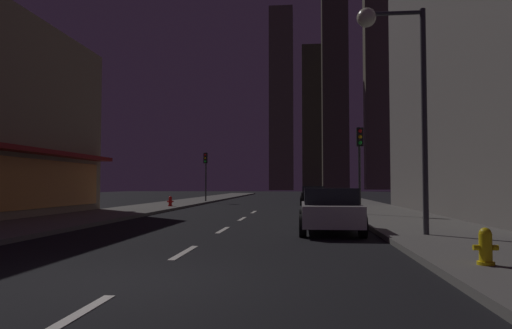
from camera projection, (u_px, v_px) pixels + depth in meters
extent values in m
cube|color=black|center=(270.00, 204.00, 39.10)|extent=(78.00, 136.00, 0.10)
cube|color=#605E59|center=(353.00, 202.00, 38.42)|extent=(4.00, 76.00, 0.15)
cube|color=#605E59|center=(189.00, 202.00, 39.79)|extent=(4.00, 76.00, 0.15)
cube|color=silver|center=(71.00, 319.00, 5.30)|extent=(0.16, 2.20, 0.01)
cube|color=silver|center=(184.00, 253.00, 10.47)|extent=(0.16, 2.20, 0.01)
cube|color=silver|center=(223.00, 230.00, 15.64)|extent=(0.16, 2.20, 0.01)
cube|color=silver|center=(242.00, 219.00, 20.81)|extent=(0.16, 2.20, 0.01)
cube|color=silver|center=(254.00, 212.00, 25.98)|extent=(0.16, 2.20, 0.01)
cube|color=#D88C3F|center=(0.00, 184.00, 17.82)|extent=(0.10, 16.64, 2.20)
cube|color=maroon|center=(11.00, 148.00, 17.84)|extent=(0.90, 17.24, 0.20)
cube|color=#605B48|center=(281.00, 99.00, 134.28)|extent=(6.87, 7.96, 53.26)
cube|color=#353227|center=(314.00, 117.00, 166.35)|extent=(8.46, 6.45, 52.24)
cube|color=#4D4939|center=(335.00, 82.00, 144.78)|extent=(8.10, 6.97, 67.99)
cube|color=#615D49|center=(376.00, 85.00, 150.21)|extent=(7.51, 5.95, 68.61)
cube|color=silver|center=(330.00, 214.00, 14.93)|extent=(1.80, 4.20, 0.65)
cube|color=black|center=(330.00, 197.00, 14.75)|extent=(1.64, 2.00, 0.55)
cylinder|color=black|center=(302.00, 219.00, 16.39)|extent=(0.22, 0.68, 0.68)
cylinder|color=black|center=(352.00, 219.00, 16.22)|extent=(0.22, 0.68, 0.68)
cylinder|color=black|center=(303.00, 226.00, 13.61)|extent=(0.22, 0.68, 0.68)
cylinder|color=black|center=(363.00, 226.00, 13.44)|extent=(0.22, 0.68, 0.68)
sphere|color=white|center=(311.00, 209.00, 17.02)|extent=(0.18, 0.18, 0.18)
sphere|color=white|center=(341.00, 209.00, 16.91)|extent=(0.18, 0.18, 0.18)
cube|color=black|center=(313.00, 197.00, 35.52)|extent=(1.80, 4.20, 0.65)
cube|color=black|center=(313.00, 190.00, 35.35)|extent=(1.64, 2.00, 0.55)
cylinder|color=black|center=(301.00, 200.00, 36.99)|extent=(0.22, 0.68, 0.68)
cylinder|color=black|center=(323.00, 200.00, 36.82)|extent=(0.22, 0.68, 0.68)
cylinder|color=black|center=(302.00, 201.00, 34.20)|extent=(0.22, 0.68, 0.68)
cylinder|color=black|center=(325.00, 201.00, 34.03)|extent=(0.22, 0.68, 0.68)
sphere|color=white|center=(305.00, 196.00, 37.62)|extent=(0.18, 0.18, 0.18)
sphere|color=white|center=(319.00, 196.00, 37.51)|extent=(0.18, 0.18, 0.18)
cylinder|color=yellow|center=(486.00, 249.00, 8.04)|extent=(0.22, 0.22, 0.55)
sphere|color=yellow|center=(485.00, 233.00, 8.06)|extent=(0.21, 0.21, 0.21)
cylinder|color=yellow|center=(486.00, 263.00, 8.03)|extent=(0.30, 0.30, 0.06)
cylinder|color=yellow|center=(476.00, 247.00, 8.06)|extent=(0.10, 0.10, 0.10)
cylinder|color=yellow|center=(495.00, 248.00, 8.03)|extent=(0.10, 0.10, 0.10)
cylinder|color=red|center=(170.00, 202.00, 30.10)|extent=(0.22, 0.22, 0.55)
sphere|color=red|center=(170.00, 198.00, 30.11)|extent=(0.21, 0.21, 0.21)
cylinder|color=red|center=(170.00, 206.00, 30.09)|extent=(0.30, 0.30, 0.06)
cylinder|color=red|center=(168.00, 202.00, 30.11)|extent=(0.10, 0.10, 0.10)
cylinder|color=red|center=(173.00, 202.00, 30.08)|extent=(0.10, 0.10, 0.10)
cylinder|color=#2D2D2D|center=(360.00, 170.00, 22.10)|extent=(0.12, 0.12, 4.20)
cube|color=black|center=(360.00, 137.00, 21.97)|extent=(0.32, 0.24, 0.90)
sphere|color=red|center=(360.00, 131.00, 21.85)|extent=(0.18, 0.18, 0.18)
sphere|color=#F2B20C|center=(360.00, 137.00, 21.84)|extent=(0.18, 0.18, 0.18)
sphere|color=#19D833|center=(360.00, 143.00, 21.83)|extent=(0.18, 0.18, 0.18)
cylinder|color=#2D2D2D|center=(206.00, 177.00, 39.49)|extent=(0.12, 0.12, 4.20)
cube|color=black|center=(205.00, 158.00, 39.36)|extent=(0.32, 0.24, 0.90)
sphere|color=red|center=(205.00, 155.00, 39.25)|extent=(0.18, 0.18, 0.18)
sphere|color=#F2B20C|center=(205.00, 158.00, 39.23)|extent=(0.18, 0.18, 0.18)
sphere|color=#19D833|center=(205.00, 161.00, 39.22)|extent=(0.18, 0.18, 0.18)
cylinder|color=#38383D|center=(424.00, 120.00, 13.08)|extent=(0.16, 0.16, 6.50)
cylinder|color=#38383D|center=(394.00, 13.00, 13.30)|extent=(1.60, 0.12, 0.12)
sphere|color=#FCF7CC|center=(366.00, 18.00, 13.37)|extent=(0.56, 0.56, 0.56)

